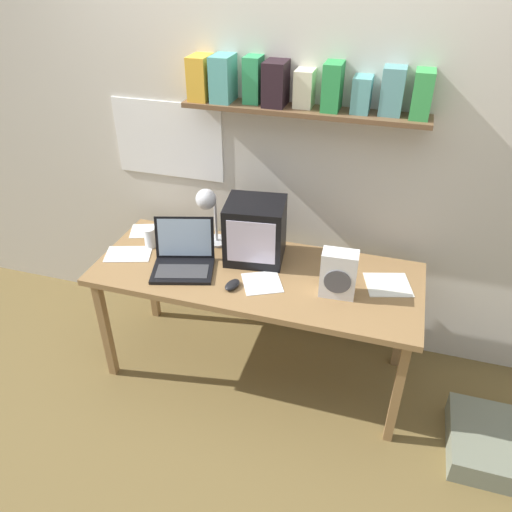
{
  "coord_description": "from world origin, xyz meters",
  "views": [
    {
      "loc": [
        0.64,
        -2.12,
        2.26
      ],
      "look_at": [
        0.0,
        0.0,
        0.82
      ],
      "focal_mm": 35.0,
      "sensor_mm": 36.0,
      "label": 1
    }
  ],
  "objects_px": {
    "loose_paper_near_monitor": "(146,231)",
    "floor_cushion": "(496,445)",
    "crt_monitor": "(255,231)",
    "open_notebook": "(262,283)",
    "juice_glass": "(150,238)",
    "printed_handout": "(128,254)",
    "space_heater": "(339,274)",
    "computer_mouse": "(232,285)",
    "corner_desk": "(256,280)",
    "loose_paper_near_laptop": "(388,285)",
    "laptop": "(184,256)",
    "desk_lamp": "(208,207)"
  },
  "relations": [
    {
      "from": "loose_paper_near_laptop",
      "to": "loose_paper_near_monitor",
      "type": "bearing_deg",
      "value": 174.63
    },
    {
      "from": "corner_desk",
      "to": "floor_cushion",
      "type": "height_order",
      "value": "corner_desk"
    },
    {
      "from": "juice_glass",
      "to": "open_notebook",
      "type": "height_order",
      "value": "juice_glass"
    },
    {
      "from": "laptop",
      "to": "loose_paper_near_laptop",
      "type": "height_order",
      "value": "laptop"
    },
    {
      "from": "computer_mouse",
      "to": "juice_glass",
      "type": "bearing_deg",
      "value": 157.51
    },
    {
      "from": "open_notebook",
      "to": "printed_handout",
      "type": "xyz_separation_m",
      "value": [
        -0.81,
        0.05,
        0.0
      ]
    },
    {
      "from": "desk_lamp",
      "to": "floor_cushion",
      "type": "bearing_deg",
      "value": 7.36
    },
    {
      "from": "corner_desk",
      "to": "space_heater",
      "type": "distance_m",
      "value": 0.49
    },
    {
      "from": "floor_cushion",
      "to": "laptop",
      "type": "bearing_deg",
      "value": 174.63
    },
    {
      "from": "desk_lamp",
      "to": "loose_paper_near_laptop",
      "type": "height_order",
      "value": "desk_lamp"
    },
    {
      "from": "computer_mouse",
      "to": "space_heater",
      "type": "bearing_deg",
      "value": 10.8
    },
    {
      "from": "corner_desk",
      "to": "loose_paper_near_laptop",
      "type": "xyz_separation_m",
      "value": [
        0.69,
        0.08,
        0.06
      ]
    },
    {
      "from": "floor_cushion",
      "to": "juice_glass",
      "type": "bearing_deg",
      "value": 171.64
    },
    {
      "from": "floor_cushion",
      "to": "printed_handout",
      "type": "bearing_deg",
      "value": 175.14
    },
    {
      "from": "loose_paper_near_laptop",
      "to": "printed_handout",
      "type": "bearing_deg",
      "value": -174.9
    },
    {
      "from": "floor_cushion",
      "to": "crt_monitor",
      "type": "bearing_deg",
      "value": 165.44
    },
    {
      "from": "crt_monitor",
      "to": "juice_glass",
      "type": "xyz_separation_m",
      "value": [
        -0.62,
        -0.07,
        -0.12
      ]
    },
    {
      "from": "crt_monitor",
      "to": "loose_paper_near_monitor",
      "type": "height_order",
      "value": "crt_monitor"
    },
    {
      "from": "crt_monitor",
      "to": "printed_handout",
      "type": "distance_m",
      "value": 0.74
    },
    {
      "from": "loose_paper_near_laptop",
      "to": "loose_paper_near_monitor",
      "type": "distance_m",
      "value": 1.48
    },
    {
      "from": "crt_monitor",
      "to": "computer_mouse",
      "type": "distance_m",
      "value": 0.35
    },
    {
      "from": "desk_lamp",
      "to": "juice_glass",
      "type": "relative_size",
      "value": 3.16
    },
    {
      "from": "loose_paper_near_laptop",
      "to": "floor_cushion",
      "type": "relative_size",
      "value": 0.59
    },
    {
      "from": "desk_lamp",
      "to": "loose_paper_near_monitor",
      "type": "height_order",
      "value": "desk_lamp"
    },
    {
      "from": "computer_mouse",
      "to": "loose_paper_near_laptop",
      "type": "xyz_separation_m",
      "value": [
        0.77,
        0.25,
        -0.01
      ]
    },
    {
      "from": "computer_mouse",
      "to": "crt_monitor",
      "type": "bearing_deg",
      "value": 84.62
    },
    {
      "from": "desk_lamp",
      "to": "loose_paper_near_monitor",
      "type": "distance_m",
      "value": 0.51
    },
    {
      "from": "desk_lamp",
      "to": "printed_handout",
      "type": "distance_m",
      "value": 0.54
    },
    {
      "from": "computer_mouse",
      "to": "open_notebook",
      "type": "height_order",
      "value": "computer_mouse"
    },
    {
      "from": "computer_mouse",
      "to": "printed_handout",
      "type": "relative_size",
      "value": 0.4
    },
    {
      "from": "open_notebook",
      "to": "floor_cushion",
      "type": "height_order",
      "value": "open_notebook"
    },
    {
      "from": "computer_mouse",
      "to": "loose_paper_near_laptop",
      "type": "height_order",
      "value": "computer_mouse"
    },
    {
      "from": "corner_desk",
      "to": "floor_cushion",
      "type": "relative_size",
      "value": 3.78
    },
    {
      "from": "open_notebook",
      "to": "printed_handout",
      "type": "relative_size",
      "value": 0.9
    },
    {
      "from": "loose_paper_near_monitor",
      "to": "floor_cushion",
      "type": "height_order",
      "value": "loose_paper_near_monitor"
    },
    {
      "from": "crt_monitor",
      "to": "open_notebook",
      "type": "relative_size",
      "value": 1.33
    },
    {
      "from": "laptop",
      "to": "computer_mouse",
      "type": "bearing_deg",
      "value": -35.31
    },
    {
      "from": "juice_glass",
      "to": "corner_desk",
      "type": "bearing_deg",
      "value": -6.08
    },
    {
      "from": "space_heater",
      "to": "floor_cushion",
      "type": "height_order",
      "value": "space_heater"
    },
    {
      "from": "space_heater",
      "to": "computer_mouse",
      "type": "height_order",
      "value": "space_heater"
    },
    {
      "from": "crt_monitor",
      "to": "loose_paper_near_laptop",
      "type": "bearing_deg",
      "value": -11.83
    },
    {
      "from": "corner_desk",
      "to": "loose_paper_near_monitor",
      "type": "xyz_separation_m",
      "value": [
        -0.78,
        0.22,
        0.06
      ]
    },
    {
      "from": "crt_monitor",
      "to": "open_notebook",
      "type": "xyz_separation_m",
      "value": [
        0.11,
        -0.23,
        -0.17
      ]
    },
    {
      "from": "laptop",
      "to": "space_heater",
      "type": "relative_size",
      "value": 1.57
    },
    {
      "from": "corner_desk",
      "to": "crt_monitor",
      "type": "distance_m",
      "value": 0.27
    },
    {
      "from": "crt_monitor",
      "to": "floor_cushion",
      "type": "relative_size",
      "value": 0.75
    },
    {
      "from": "desk_lamp",
      "to": "juice_glass",
      "type": "distance_m",
      "value": 0.4
    },
    {
      "from": "laptop",
      "to": "printed_handout",
      "type": "bearing_deg",
      "value": 161.7
    },
    {
      "from": "corner_desk",
      "to": "crt_monitor",
      "type": "relative_size",
      "value": 5.06
    },
    {
      "from": "loose_paper_near_monitor",
      "to": "crt_monitor",
      "type": "bearing_deg",
      "value": -6.42
    }
  ]
}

